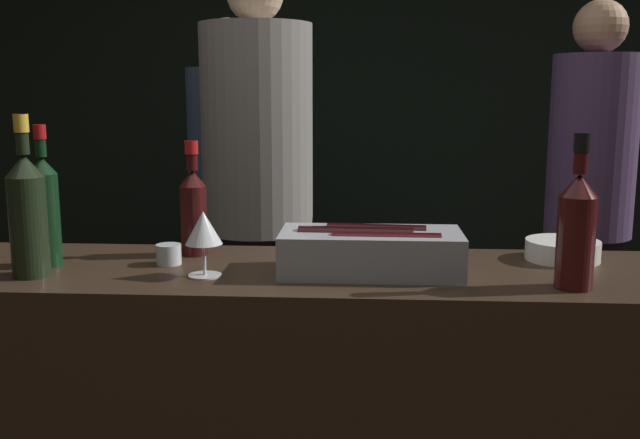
{
  "coord_description": "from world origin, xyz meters",
  "views": [
    {
      "loc": [
        0.11,
        -1.46,
        1.39
      ],
      "look_at": [
        0.0,
        0.28,
        1.07
      ],
      "focal_mm": 40.0,
      "sensor_mm": 36.0,
      "label": 1
    }
  ],
  "objects": [
    {
      "name": "wall_back_chalkboard",
      "position": [
        0.0,
        2.71,
        1.4
      ],
      "size": [
        6.4,
        0.06,
        2.8
      ],
      "color": "black",
      "rests_on": "ground_plane"
    },
    {
      "name": "ice_bin_with_bottles",
      "position": [
        0.13,
        0.22,
        1.01
      ],
      "size": [
        0.44,
        0.21,
        0.11
      ],
      "color": "#9EA0A5",
      "rests_on": "bar_counter"
    },
    {
      "name": "bowl_white",
      "position": [
        0.63,
        0.39,
        0.98
      ],
      "size": [
        0.19,
        0.19,
        0.05
      ],
      "color": "silver",
      "rests_on": "bar_counter"
    },
    {
      "name": "wine_glass",
      "position": [
        -0.27,
        0.16,
        1.07
      ],
      "size": [
        0.09,
        0.09,
        0.16
      ],
      "color": "silver",
      "rests_on": "bar_counter"
    },
    {
      "name": "candle_votive",
      "position": [
        -0.39,
        0.28,
        0.98
      ],
      "size": [
        0.06,
        0.06,
        0.05
      ],
      "color": "silver",
      "rests_on": "bar_counter"
    },
    {
      "name": "champagne_bottle",
      "position": [
        -0.68,
        0.14,
        1.11
      ],
      "size": [
        0.09,
        0.09,
        0.38
      ],
      "color": "black",
      "rests_on": "bar_counter"
    },
    {
      "name": "red_wine_bottle_tall",
      "position": [
        -0.35,
        0.39,
        1.08
      ],
      "size": [
        0.07,
        0.07,
        0.31
      ],
      "color": "#380F0F",
      "rests_on": "bar_counter"
    },
    {
      "name": "red_wine_bottle_black_foil",
      "position": [
        0.58,
        0.11,
        1.09
      ],
      "size": [
        0.08,
        0.08,
        0.35
      ],
      "color": "#380F0F",
      "rests_on": "bar_counter"
    },
    {
      "name": "red_wine_bottle_burgundy",
      "position": [
        -0.69,
        0.24,
        1.1
      ],
      "size": [
        0.07,
        0.07,
        0.35
      ],
      "color": "black",
      "rests_on": "bar_counter"
    },
    {
      "name": "person_in_hoodie",
      "position": [
        -0.3,
        1.21,
        1.02
      ],
      "size": [
        0.42,
        0.42,
        1.84
      ],
      "rotation": [
        0.0,
        0.0,
        -1.42
      ],
      "color": "black",
      "rests_on": "ground_plane"
    },
    {
      "name": "person_blond_tee",
      "position": [
        1.03,
        1.49,
        0.98
      ],
      "size": [
        0.35,
        0.35,
        1.74
      ],
      "rotation": [
        0.0,
        0.0,
        -2.3
      ],
      "color": "black",
      "rests_on": "ground_plane"
    },
    {
      "name": "person_grey_polo",
      "position": [
        -0.48,
        1.63,
        0.94
      ],
      "size": [
        0.37,
        0.37,
        1.7
      ],
      "rotation": [
        0.0,
        0.0,
        2.86
      ],
      "color": "black",
      "rests_on": "ground_plane"
    }
  ]
}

